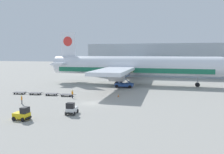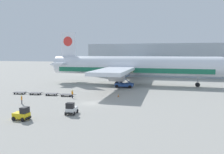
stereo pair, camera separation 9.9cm
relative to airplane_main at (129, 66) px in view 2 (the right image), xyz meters
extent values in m
plane|color=#9E9B93|center=(-3.12, -28.08, -5.84)|extent=(400.00, 400.00, 0.00)
cube|color=#9EA8B2|center=(22.56, 32.51, 1.16)|extent=(90.00, 18.00, 14.00)
cube|color=slate|center=(22.56, 23.41, -1.99)|extent=(88.20, 0.20, 4.90)
cylinder|color=silver|center=(0.79, -0.01, 0.26)|extent=(52.04, 6.21, 5.80)
cube|color=#196B4C|center=(0.79, -0.01, -1.04)|extent=(47.88, 6.06, 1.45)
sphere|color=silver|center=(26.79, -0.21, 0.26)|extent=(5.68, 5.68, 5.68)
cone|color=silver|center=(-25.21, 0.20, 0.26)|extent=(6.42, 5.56, 5.51)
cube|color=silver|center=(-21.05, 0.16, 7.16)|extent=(5.20, 0.48, 8.00)
cylinder|color=red|center=(-21.05, 0.16, 8.12)|extent=(3.20, 0.57, 3.20)
cube|color=silver|center=(-22.09, 0.17, 0.84)|extent=(3.70, 13.03, 0.50)
cube|color=silver|center=(-1.81, 0.01, -0.46)|extent=(8.37, 48.06, 0.90)
cylinder|color=#9EA0A5|center=(-1.89, -10.07, -2.26)|extent=(4.22, 2.83, 2.80)
cylinder|color=#9EA0A5|center=(-1.73, 10.09, -2.26)|extent=(4.22, 2.83, 2.80)
cylinder|color=#9EA0A5|center=(20.55, -0.16, -3.19)|extent=(0.36, 0.36, 4.00)
cylinder|color=black|center=(20.55, -0.16, -5.19)|extent=(1.31, 0.91, 1.30)
cylinder|color=#9EA0A5|center=(-3.39, -3.17, -3.19)|extent=(0.36, 0.36, 4.00)
cylinder|color=black|center=(-3.39, -3.17, -5.19)|extent=(1.31, 0.91, 1.30)
cylinder|color=#9EA0A5|center=(-3.34, 3.23, -3.19)|extent=(0.36, 0.36, 4.00)
cylinder|color=black|center=(-3.34, 3.23, -5.19)|extent=(1.31, 0.91, 1.30)
cube|color=#284C99|center=(-0.50, -6.22, -5.04)|extent=(5.22, 3.04, 0.70)
cube|color=#B2B2B7|center=(-0.50, -6.22, -1.61)|extent=(4.96, 2.89, 0.30)
cube|color=yellow|center=(-0.50, -6.22, -1.06)|extent=(4.96, 2.89, 0.08)
cube|color=#284C99|center=(-0.50, -6.22, -3.15)|extent=(4.26, 0.19, 3.21)
cube|color=#284C99|center=(-0.50, -6.22, -3.15)|extent=(4.26, 0.19, 3.21)
cylinder|color=black|center=(1.46, -4.74, -5.39)|extent=(0.90, 0.37, 0.90)
cylinder|color=black|center=(1.44, -7.74, -5.39)|extent=(0.90, 0.37, 0.90)
cylinder|color=black|center=(-2.44, -4.71, -5.39)|extent=(0.90, 0.37, 0.90)
cylinder|color=black|center=(-2.46, -7.71, -5.39)|extent=(0.90, 0.37, 0.90)
cube|color=yellow|center=(-9.76, -40.86, -5.14)|extent=(2.39, 1.55, 0.80)
cube|color=black|center=(-9.11, -40.90, -4.29)|extent=(0.98, 1.30, 0.90)
cube|color=black|center=(-8.53, -40.94, -5.42)|extent=(0.24, 1.27, 0.24)
cylinder|color=black|center=(-8.91, -40.21, -5.54)|extent=(0.61, 0.28, 0.60)
cylinder|color=black|center=(-9.00, -41.61, -5.54)|extent=(0.61, 0.28, 0.60)
cylinder|color=black|center=(-10.52, -40.11, -5.54)|extent=(0.61, 0.28, 0.60)
cylinder|color=black|center=(-10.61, -41.50, -5.54)|extent=(0.61, 0.28, 0.60)
cube|color=silver|center=(-3.75, -36.06, -5.14)|extent=(1.56, 2.39, 0.80)
cube|color=black|center=(-3.71, -36.71, -4.29)|extent=(1.30, 0.99, 0.90)
cube|color=black|center=(-3.67, -37.29, -5.42)|extent=(1.27, 0.25, 0.24)
cylinder|color=black|center=(-3.00, -36.82, -5.54)|extent=(0.28, 0.62, 0.60)
cylinder|color=black|center=(-4.39, -36.92, -5.54)|extent=(0.28, 0.62, 0.60)
cylinder|color=black|center=(-3.11, -35.21, -5.54)|extent=(0.28, 0.62, 0.60)
cylinder|color=black|center=(-4.51, -35.31, -5.54)|extent=(0.28, 0.62, 0.60)
cube|color=#56565B|center=(-23.62, -22.63, -5.42)|extent=(2.96, 1.82, 0.12)
cube|color=#56565B|center=(-21.78, -22.42, -5.42)|extent=(0.90, 0.18, 0.08)
cylinder|color=black|center=(-22.72, -21.89, -5.66)|extent=(0.37, 0.18, 0.36)
cylinder|color=black|center=(-22.57, -23.15, -5.66)|extent=(0.37, 0.18, 0.36)
cylinder|color=black|center=(-24.66, -22.12, -5.66)|extent=(0.37, 0.18, 0.36)
cylinder|color=black|center=(-24.51, -23.38, -5.66)|extent=(0.37, 0.18, 0.36)
cube|color=#56565B|center=(-19.42, -22.38, -5.42)|extent=(2.96, 1.82, 0.12)
cube|color=#56565B|center=(-17.58, -22.16, -5.42)|extent=(0.90, 0.18, 0.08)
cylinder|color=black|center=(-18.52, -21.63, -5.66)|extent=(0.37, 0.18, 0.36)
cylinder|color=black|center=(-18.37, -22.90, -5.66)|extent=(0.37, 0.18, 0.36)
cylinder|color=black|center=(-20.47, -21.86, -5.66)|extent=(0.37, 0.18, 0.36)
cylinder|color=black|center=(-20.32, -23.13, -5.66)|extent=(0.37, 0.18, 0.36)
cube|color=#56565B|center=(-15.10, -22.40, -5.42)|extent=(2.96, 1.82, 0.12)
cube|color=#56565B|center=(-13.26, -22.18, -5.42)|extent=(0.90, 0.18, 0.08)
cylinder|color=black|center=(-14.20, -21.65, -5.66)|extent=(0.37, 0.18, 0.36)
cylinder|color=black|center=(-14.05, -22.92, -5.66)|extent=(0.37, 0.18, 0.36)
cylinder|color=black|center=(-16.14, -21.88, -5.66)|extent=(0.37, 0.18, 0.36)
cylinder|color=black|center=(-16.00, -23.15, -5.66)|extent=(0.37, 0.18, 0.36)
cube|color=#56565B|center=(-11.08, -22.49, -5.42)|extent=(2.96, 1.82, 0.12)
cube|color=#56565B|center=(-9.24, -22.28, -5.42)|extent=(0.90, 0.18, 0.08)
cylinder|color=black|center=(-10.18, -21.75, -5.66)|extent=(0.37, 0.18, 0.36)
cylinder|color=black|center=(-10.03, -23.01, -5.66)|extent=(0.37, 0.18, 0.36)
cylinder|color=black|center=(-12.13, -21.97, -5.66)|extent=(0.37, 0.18, 0.36)
cylinder|color=black|center=(-11.98, -23.24, -5.66)|extent=(0.37, 0.18, 0.36)
cylinder|color=black|center=(-16.19, -31.97, -5.43)|extent=(0.14, 0.14, 0.83)
cylinder|color=black|center=(-16.29, -31.79, -5.43)|extent=(0.14, 0.14, 0.83)
cube|color=orange|center=(-16.24, -31.88, -4.70)|extent=(0.37, 0.42, 0.62)
cylinder|color=orange|center=(-16.13, -32.09, -4.67)|extent=(0.09, 0.09, 0.56)
cylinder|color=orange|center=(-16.36, -31.67, -4.67)|extent=(0.09, 0.09, 0.56)
sphere|color=#DBB28E|center=(-16.24, -31.88, -4.28)|extent=(0.22, 0.22, 0.22)
sphere|color=yellow|center=(-16.24, -31.88, -4.22)|extent=(0.21, 0.21, 0.21)
cylinder|color=black|center=(-8.79, -24.36, -5.40)|extent=(0.14, 0.14, 0.89)
cylinder|color=black|center=(-8.95, -24.25, -5.40)|extent=(0.14, 0.14, 0.89)
cube|color=orange|center=(-8.87, -24.30, -4.62)|extent=(0.42, 0.38, 0.66)
cylinder|color=orange|center=(-8.67, -24.44, -4.59)|extent=(0.09, 0.09, 0.60)
cylinder|color=orange|center=(-9.07, -24.17, -4.59)|extent=(0.09, 0.09, 0.60)
sphere|color=#DBB28E|center=(-8.87, -24.30, -4.17)|extent=(0.24, 0.24, 0.24)
sphere|color=yellow|center=(-8.87, -24.30, -4.10)|extent=(0.23, 0.23, 0.23)
cube|color=black|center=(0.75, -20.41, -5.82)|extent=(0.40, 0.40, 0.04)
cone|color=orange|center=(0.75, -20.41, -5.46)|extent=(0.32, 0.32, 0.69)
cylinder|color=white|center=(0.75, -20.41, -5.42)|extent=(0.19, 0.19, 0.10)
camera|label=1|loc=(11.02, -68.65, 4.13)|focal=35.00mm
camera|label=2|loc=(11.11, -68.63, 4.13)|focal=35.00mm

